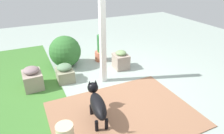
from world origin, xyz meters
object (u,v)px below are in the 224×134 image
at_px(porch_pillar, 102,32).
at_px(round_shrub, 65,51).
at_px(stone_planter_mid, 65,73).
at_px(stone_planter_nearest, 121,60).
at_px(stone_planter_far, 33,78).
at_px(dog, 97,103).
at_px(terracotta_pot_tall, 101,52).

distance_m(porch_pillar, round_shrub, 1.44).
height_order(stone_planter_mid, round_shrub, round_shrub).
xyz_separation_m(stone_planter_nearest, stone_planter_far, (-0.05, 2.07, 0.01)).
distance_m(stone_planter_mid, round_shrub, 0.78).
bearing_deg(stone_planter_far, stone_planter_mid, -87.95).
bearing_deg(dog, terracotta_pot_tall, -23.44).
relative_size(stone_planter_far, round_shrub, 0.62).
bearing_deg(dog, stone_planter_mid, 6.52).
bearing_deg(porch_pillar, stone_planter_far, 75.80).
relative_size(stone_planter_mid, dog, 0.55).
height_order(stone_planter_nearest, dog, dog).
relative_size(porch_pillar, terracotta_pot_tall, 3.15).
distance_m(terracotta_pot_tall, dog, 2.37).
relative_size(stone_planter_mid, stone_planter_far, 0.94).
height_order(stone_planter_mid, dog, dog).
bearing_deg(porch_pillar, dog, 152.83).
bearing_deg(round_shrub, stone_planter_nearest, -120.20).
height_order(stone_planter_mid, terracotta_pot_tall, terracotta_pot_tall).
xyz_separation_m(porch_pillar, stone_planter_mid, (0.39, 0.76, -0.93)).
relative_size(porch_pillar, stone_planter_nearest, 4.84).
bearing_deg(porch_pillar, stone_planter_nearest, -57.61).
bearing_deg(porch_pillar, terracotta_pot_tall, -19.10).
height_order(stone_planter_far, terracotta_pot_tall, terracotta_pot_tall).
xyz_separation_m(porch_pillar, stone_planter_nearest, (0.41, -0.64, -0.90)).
distance_m(stone_planter_far, terracotta_pot_tall, 1.91).
bearing_deg(round_shrub, porch_pillar, -153.23).
xyz_separation_m(porch_pillar, stone_planter_far, (0.36, 1.43, -0.90)).
xyz_separation_m(stone_planter_mid, dog, (-1.52, -0.17, 0.14)).
height_order(stone_planter_nearest, stone_planter_mid, stone_planter_nearest).
height_order(round_shrub, terracotta_pot_tall, round_shrub).
height_order(round_shrub, dog, round_shrub).
relative_size(round_shrub, dog, 0.95).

